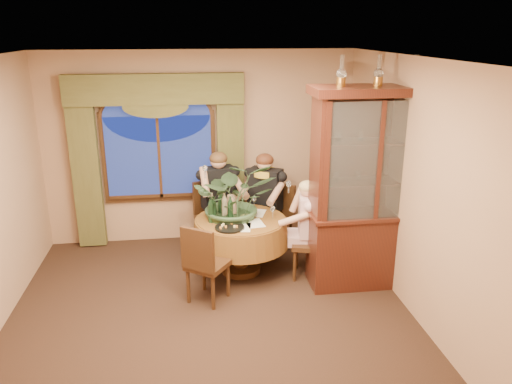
{
  "coord_description": "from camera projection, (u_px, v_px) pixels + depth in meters",
  "views": [
    {
      "loc": [
        -0.17,
        -4.69,
        3.07
      ],
      "look_at": [
        0.65,
        1.25,
        1.1
      ],
      "focal_mm": 35.0,
      "sensor_mm": 36.0,
      "label": 1
    }
  ],
  "objects": [
    {
      "name": "tasting_paper_0",
      "position": [
        255.0,
        223.0,
        6.23
      ],
      "size": [
        0.25,
        0.33,
        0.0
      ],
      "primitive_type": "cube",
      "rotation": [
        0.0,
        0.0,
        0.14
      ],
      "color": "white",
      "rests_on": "dining_table"
    },
    {
      "name": "drapery_right",
      "position": [
        231.0,
        164.0,
        7.33
      ],
      "size": [
        0.38,
        0.14,
        2.32
      ],
      "primitive_type": "cube",
      "color": "#494922",
      "rests_on": "floor"
    },
    {
      "name": "chair_front_left",
      "position": [
        208.0,
        263.0,
        5.8
      ],
      "size": [
        0.58,
        0.58,
        0.96
      ],
      "primitive_type": "cube",
      "rotation": [
        0.0,
        0.0,
        -0.61
      ],
      "color": "black",
      "rests_on": "floor"
    },
    {
      "name": "wine_bottle_4",
      "position": [
        211.0,
        210.0,
        6.23
      ],
      "size": [
        0.07,
        0.07,
        0.33
      ],
      "primitive_type": "cylinder",
      "color": "black",
      "rests_on": "dining_table"
    },
    {
      "name": "wall_back",
      "position": [
        201.0,
        148.0,
        7.32
      ],
      "size": [
        4.5,
        0.0,
        4.5
      ],
      "primitive_type": "plane",
      "rotation": [
        1.57,
        0.0,
        0.0
      ],
      "color": "#A37D61",
      "rests_on": "ground"
    },
    {
      "name": "wine_glass_person_scarf",
      "position": [
        254.0,
        202.0,
        6.73
      ],
      "size": [
        0.07,
        0.07,
        0.18
      ],
      "primitive_type": null,
      "color": "silver",
      "rests_on": "dining_table"
    },
    {
      "name": "wine_glass_person_pink",
      "position": [
        273.0,
        212.0,
        6.36
      ],
      "size": [
        0.07,
        0.07,
        0.18
      ],
      "primitive_type": null,
      "color": "silver",
      "rests_on": "dining_table"
    },
    {
      "name": "wine_bottle_5",
      "position": [
        213.0,
        209.0,
        6.27
      ],
      "size": [
        0.07,
        0.07,
        0.33
      ],
      "primitive_type": "cylinder",
      "color": "black",
      "rests_on": "dining_table"
    },
    {
      "name": "tasting_paper_1",
      "position": [
        257.0,
        213.0,
        6.58
      ],
      "size": [
        0.3,
        0.35,
        0.0
      ],
      "primitive_type": "cube",
      "rotation": [
        0.0,
        0.0,
        -0.34
      ],
      "color": "white",
      "rests_on": "dining_table"
    },
    {
      "name": "ceiling",
      "position": [
        204.0,
        60.0,
        4.52
      ],
      "size": [
        5.0,
        5.0,
        0.0
      ],
      "primitive_type": "plane",
      "rotation": [
        3.14,
        0.0,
        0.0
      ],
      "color": "white",
      "rests_on": "wall_back"
    },
    {
      "name": "chair_right",
      "position": [
        309.0,
        242.0,
        6.36
      ],
      "size": [
        0.52,
        0.52,
        0.96
      ],
      "primitive_type": "cube",
      "rotation": [
        0.0,
        0.0,
        1.29
      ],
      "color": "black",
      "rests_on": "floor"
    },
    {
      "name": "chair_back_right",
      "position": [
        274.0,
        219.0,
        7.11
      ],
      "size": [
        0.59,
        0.59,
        0.96
      ],
      "primitive_type": "cube",
      "rotation": [
        0.0,
        0.0,
        -3.89
      ],
      "color": "black",
      "rests_on": "floor"
    },
    {
      "name": "person_pink",
      "position": [
        308.0,
        228.0,
        6.41
      ],
      "size": [
        0.49,
        0.52,
        1.27
      ],
      "primitive_type": null,
      "rotation": [
        0.0,
        0.0,
        1.4
      ],
      "color": "#CBA4AC",
      "rests_on": "floor"
    },
    {
      "name": "oil_lamp_center",
      "position": [
        379.0,
        70.0,
        5.54
      ],
      "size": [
        0.11,
        0.11,
        0.34
      ],
      "primitive_type": null,
      "color": "#A5722D",
      "rests_on": "china_cabinet"
    },
    {
      "name": "swag_valance",
      "position": [
        155.0,
        89.0,
        6.82
      ],
      "size": [
        2.45,
        0.16,
        0.42
      ],
      "primitive_type": null,
      "color": "#494922",
      "rests_on": "wall_back"
    },
    {
      "name": "dining_table",
      "position": [
        241.0,
        245.0,
        6.52
      ],
      "size": [
        1.63,
        1.63,
        0.75
      ],
      "primitive_type": "cylinder",
      "rotation": [
        0.0,
        0.0,
        -0.37
      ],
      "color": "maroon",
      "rests_on": "floor"
    },
    {
      "name": "cheese_platter",
      "position": [
        230.0,
        228.0,
        6.08
      ],
      "size": [
        0.36,
        0.36,
        0.02
      ],
      "primitive_type": "cylinder",
      "color": "black",
      "rests_on": "dining_table"
    },
    {
      "name": "wine_glass_person_back",
      "position": [
        229.0,
        202.0,
        6.73
      ],
      "size": [
        0.07,
        0.07,
        0.18
      ],
      "primitive_type": null,
      "color": "silver",
      "rests_on": "dining_table"
    },
    {
      "name": "centerpiece_plant",
      "position": [
        234.0,
        168.0,
        6.28
      ],
      "size": [
        1.03,
        1.15,
        0.89
      ],
      "primitive_type": "imported",
      "color": "#314E31",
      "rests_on": "dining_table"
    },
    {
      "name": "arched_transom",
      "position": [
        156.0,
        103.0,
        6.96
      ],
      "size": [
        1.6,
        0.06,
        0.44
      ],
      "primitive_type": null,
      "color": "navy",
      "rests_on": "wall_back"
    },
    {
      "name": "wine_bottle_1",
      "position": [
        230.0,
        209.0,
        6.26
      ],
      "size": [
        0.07,
        0.07,
        0.33
      ],
      "primitive_type": "cylinder",
      "color": "black",
      "rests_on": "dining_table"
    },
    {
      "name": "stoneware_vase",
      "position": [
        232.0,
        205.0,
        6.47
      ],
      "size": [
        0.15,
        0.15,
        0.27
      ],
      "primitive_type": null,
      "color": "#A27E65",
      "rests_on": "dining_table"
    },
    {
      "name": "window",
      "position": [
        159.0,
        157.0,
        7.2
      ],
      "size": [
        1.62,
        0.1,
        1.32
      ],
      "primitive_type": null,
      "color": "navy",
      "rests_on": "wall_back"
    },
    {
      "name": "person_back",
      "position": [
        219.0,
        201.0,
        7.12
      ],
      "size": [
        0.63,
        0.6,
        1.46
      ],
      "primitive_type": null,
      "rotation": [
        0.0,
        0.0,
        -2.86
      ],
      "color": "black",
      "rests_on": "floor"
    },
    {
      "name": "floor",
      "position": [
        212.0,
        327.0,
        5.4
      ],
      "size": [
        5.0,
        5.0,
        0.0
      ],
      "primitive_type": "plane",
      "color": "black",
      "rests_on": "ground"
    },
    {
      "name": "person_scarf",
      "position": [
        265.0,
        202.0,
        7.09
      ],
      "size": [
        0.69,
        0.68,
        1.44
      ],
      "primitive_type": null,
      "rotation": [
        0.0,
        0.0,
        -3.71
      ],
      "color": "black",
      "rests_on": "floor"
    },
    {
      "name": "chair_back",
      "position": [
        213.0,
        216.0,
        7.23
      ],
      "size": [
        0.54,
        0.54,
        0.96
      ],
      "primitive_type": "cube",
      "rotation": [
        0.0,
        0.0,
        -2.77
      ],
      "color": "black",
      "rests_on": "floor"
    },
    {
      "name": "olive_bowl",
      "position": [
        246.0,
        218.0,
        6.36
      ],
      "size": [
        0.16,
        0.16,
        0.05
      ],
      "primitive_type": "imported",
      "color": "#4B542F",
      "rests_on": "dining_table"
    },
    {
      "name": "drapery_left",
      "position": [
        86.0,
        169.0,
        7.06
      ],
      "size": [
        0.38,
        0.14,
        2.32
      ],
      "primitive_type": "cube",
      "color": "#494922",
      "rests_on": "floor"
    },
    {
      "name": "wine_bottle_3",
      "position": [
        224.0,
        205.0,
        6.39
      ],
      "size": [
        0.07,
        0.07,
        0.33
      ],
      "primitive_type": "cylinder",
      "color": "tan",
      "rests_on": "dining_table"
    },
    {
      "name": "wine_bottle_0",
      "position": [
        221.0,
        202.0,
        6.5
      ],
      "size": [
        0.07,
        0.07,
        0.33
      ],
      "primitive_type": "cylinder",
      "color": "black",
      "rests_on": "dining_table"
    },
    {
      "name": "oil_lamp_right",
      "position": [
        415.0,
        70.0,
        5.6
      ],
      "size": [
        0.11,
        0.11,
        0.34
      ],
      "primitive_type": null,
      "color": "#A5722D",
      "rests_on": "china_cabinet"
    },
    {
      "name": "wine_bottle_2",
      "position": [
        212.0,
        205.0,
        6.39
      ],
      "size": [
        0.07,
        0.07,
        0.33
      ],
      "primitive_type": "cylinder",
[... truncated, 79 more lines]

